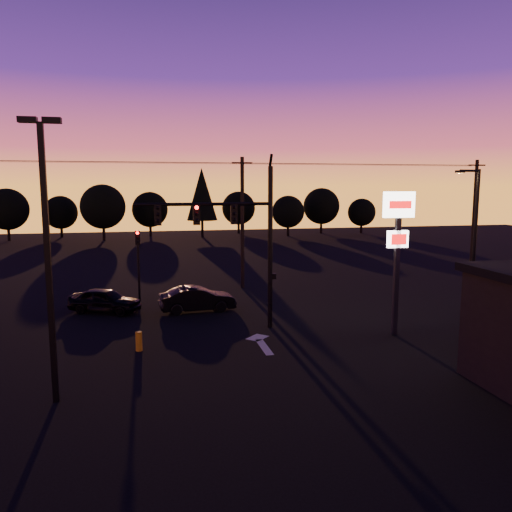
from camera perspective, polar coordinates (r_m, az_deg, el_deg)
The scene contains 22 objects.
ground at distance 21.36m, azimuth 0.24°, elevation -11.28°, with size 120.00×120.00×0.00m, color black.
lane_arrow at distance 23.00m, azimuth 0.56°, elevation -9.84°, with size 1.20×3.10×0.01m.
traffic_signal_mast at distance 24.14m, azimuth -2.04°, elevation 2.97°, with size 6.79×0.52×8.58m.
secondary_signal at distance 31.45m, azimuth -13.32°, elevation 0.14°, with size 0.30×0.31×4.35m.
parking_lot_light at distance 17.06m, azimuth -22.78°, elevation 1.37°, with size 1.25×0.30×9.14m.
pylon_sign at distance 24.13m, azimuth 15.91°, elevation 2.61°, with size 1.50×0.28×6.80m.
streetlight at distance 31.22m, azimuth 23.64°, elevation 2.50°, with size 1.55×0.35×8.00m.
utility_pole_1 at distance 34.36m, azimuth -1.57°, elevation 3.90°, with size 1.40×0.26×9.00m.
utility_pole_2 at distance 41.64m, azimuth 23.62°, elevation 3.96°, with size 1.40×0.26×9.00m.
power_wires at distance 34.30m, azimuth -1.60°, elevation 10.54°, with size 36.00×1.22×0.07m.
bollard at distance 22.36m, azimuth -13.24°, elevation -9.47°, with size 0.28×0.28×0.84m, color gold.
tree_0 at distance 71.93m, azimuth -26.56°, elevation 4.79°, with size 5.36×5.36×6.74m.
tree_1 at distance 73.69m, azimuth -21.43°, elevation 4.65°, with size 4.54×4.54×5.71m.
tree_2 at distance 67.96m, azimuth -17.11°, elevation 5.41°, with size 5.77×5.78×7.26m.
tree_3 at distance 71.75m, azimuth -12.03°, elevation 5.21°, with size 4.95×4.95×6.22m.
tree_4 at distance 69.08m, azimuth -6.21°, elevation 7.04°, with size 4.18×4.18×9.50m.
tree_5 at distance 74.95m, azimuth -2.01°, elevation 5.49°, with size 4.95×4.95×6.22m.
tree_6 at distance 70.49m, azimuth 3.70°, elevation 5.06°, with size 4.54×4.54×5.71m.
tree_7 at distance 75.15m, azimuth 7.49°, elevation 5.67°, with size 5.36×5.36×6.74m.
tree_8 at distance 76.51m, azimuth 11.98°, elevation 4.90°, with size 4.12×4.12×5.19m.
car_left at distance 29.33m, azimuth -16.89°, elevation -4.88°, with size 1.62×4.03×1.37m, color black.
car_mid at distance 28.55m, azimuth -6.71°, elevation -4.90°, with size 1.48×4.25×1.40m, color black.
Camera 1 is at (-4.38, -19.67, 7.06)m, focal length 35.00 mm.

